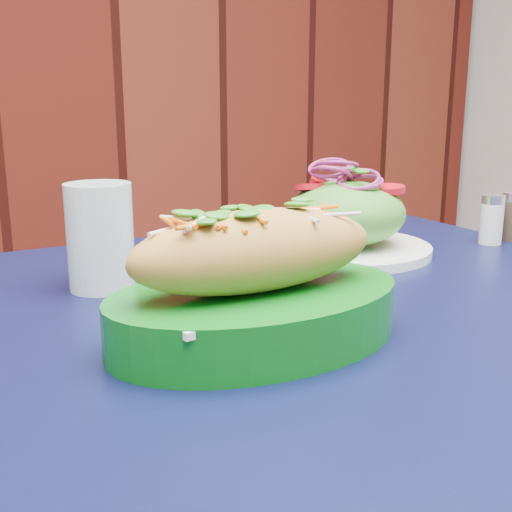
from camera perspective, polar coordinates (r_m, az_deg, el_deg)
cafe_table at (r=0.69m, az=7.52°, el=-11.13°), size 0.83×0.83×0.75m
banh_mi_basket at (r=0.54m, az=0.04°, el=-2.79°), size 0.27×0.18×0.12m
salad_plate at (r=0.86m, az=8.03°, el=3.29°), size 0.23×0.23×0.12m
water_glass at (r=0.71m, az=-13.68°, el=1.67°), size 0.07×0.07×0.12m
salt_shaker at (r=0.97m, az=20.21°, el=3.06°), size 0.03×0.03×0.07m
pepper_shaker at (r=1.00m, az=21.83°, el=3.28°), size 0.03×0.03×0.07m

